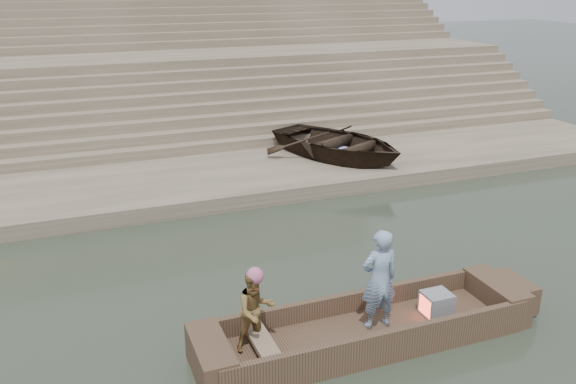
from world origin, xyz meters
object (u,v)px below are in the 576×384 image
television (436,304)px  rowing_man (256,311)px  beached_rowboat (338,143)px  standing_man (379,279)px  main_rowboat (366,336)px

television → rowing_man: bearing=176.8°
television → beached_rowboat: 8.73m
rowing_man → beached_rowboat: (5.30, 8.26, -0.01)m
rowing_man → beached_rowboat: bearing=50.9°
television → beached_rowboat: bearing=75.4°
standing_man → rowing_man: bearing=-2.1°
standing_man → main_rowboat: bearing=13.3°
standing_man → rowing_man: (-2.01, 0.13, -0.20)m
rowing_man → main_rowboat: bearing=-12.0°
beached_rowboat → main_rowboat: bearing=-138.0°
main_rowboat → television: television is taller
beached_rowboat → standing_man: bearing=-136.8°
standing_man → television: (1.09, -0.04, -0.65)m
main_rowboat → rowing_man: bearing=174.5°
standing_man → beached_rowboat: 9.01m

